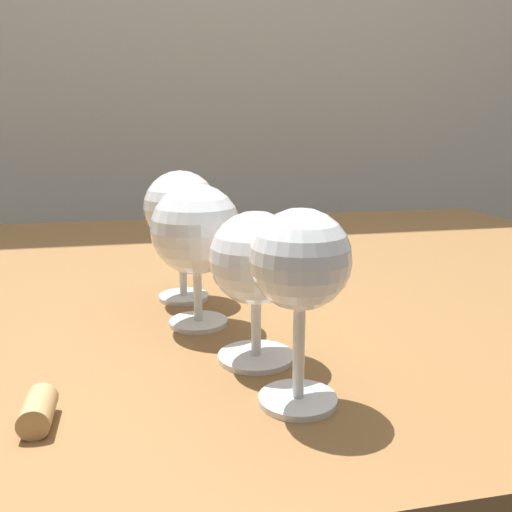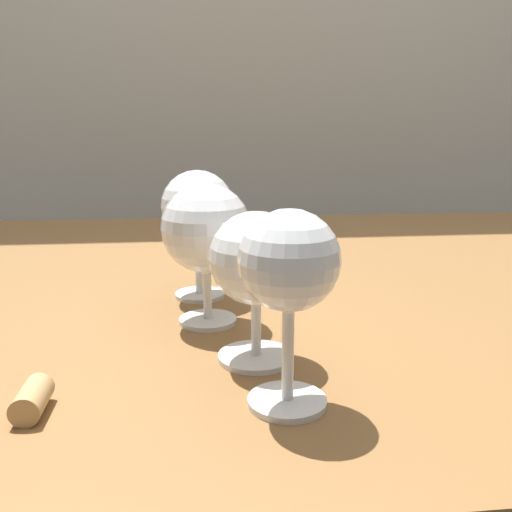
{
  "view_description": "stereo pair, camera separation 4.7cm",
  "coord_description": "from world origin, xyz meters",
  "px_view_note": "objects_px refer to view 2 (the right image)",
  "views": [
    {
      "loc": [
        -0.21,
        -0.73,
        0.94
      ],
      "look_at": [
        -0.11,
        -0.28,
        0.83
      ],
      "focal_mm": 38.49,
      "sensor_mm": 36.0,
      "label": 1
    },
    {
      "loc": [
        -0.16,
        -0.74,
        0.94
      ],
      "look_at": [
        -0.11,
        -0.28,
        0.83
      ],
      "focal_mm": 38.49,
      "sensor_mm": 36.0,
      "label": 2
    }
  ],
  "objects_px": {
    "wine_glass_pinot": "(206,229)",
    "wine_glass_port": "(198,210)",
    "wine_glass_merlot": "(256,262)",
    "wine_glass_chardonnay": "(289,266)",
    "cork": "(32,399)"
  },
  "relations": [
    {
      "from": "wine_glass_merlot",
      "to": "wine_glass_port",
      "type": "bearing_deg",
      "value": 104.21
    },
    {
      "from": "wine_glass_pinot",
      "to": "cork",
      "type": "distance_m",
      "value": 0.24
    },
    {
      "from": "wine_glass_merlot",
      "to": "wine_glass_port",
      "type": "height_order",
      "value": "wine_glass_port"
    },
    {
      "from": "wine_glass_chardonnay",
      "to": "wine_glass_pinot",
      "type": "relative_size",
      "value": 1.0
    },
    {
      "from": "wine_glass_merlot",
      "to": "cork",
      "type": "height_order",
      "value": "wine_glass_merlot"
    },
    {
      "from": "wine_glass_merlot",
      "to": "cork",
      "type": "xyz_separation_m",
      "value": [
        -0.17,
        -0.08,
        -0.08
      ]
    },
    {
      "from": "wine_glass_merlot",
      "to": "wine_glass_pinot",
      "type": "xyz_separation_m",
      "value": [
        -0.04,
        0.1,
        0.01
      ]
    },
    {
      "from": "wine_glass_merlot",
      "to": "wine_glass_port",
      "type": "xyz_separation_m",
      "value": [
        -0.05,
        0.19,
        0.02
      ]
    },
    {
      "from": "wine_glass_chardonnay",
      "to": "wine_glass_merlot",
      "type": "distance_m",
      "value": 0.09
    },
    {
      "from": "wine_glass_pinot",
      "to": "wine_glass_port",
      "type": "distance_m",
      "value": 0.09
    },
    {
      "from": "wine_glass_pinot",
      "to": "wine_glass_port",
      "type": "bearing_deg",
      "value": 94.83
    },
    {
      "from": "wine_glass_chardonnay",
      "to": "cork",
      "type": "distance_m",
      "value": 0.21
    },
    {
      "from": "wine_glass_chardonnay",
      "to": "wine_glass_port",
      "type": "height_order",
      "value": "wine_glass_port"
    },
    {
      "from": "wine_glass_pinot",
      "to": "cork",
      "type": "bearing_deg",
      "value": -126.72
    },
    {
      "from": "cork",
      "to": "wine_glass_pinot",
      "type": "bearing_deg",
      "value": 53.28
    }
  ]
}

